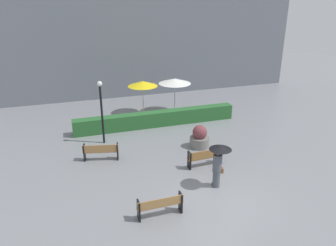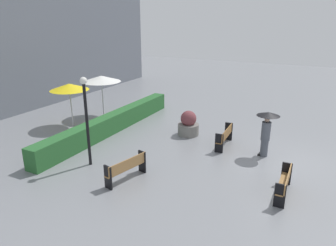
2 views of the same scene
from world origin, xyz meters
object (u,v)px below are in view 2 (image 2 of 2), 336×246
Objects in this scene: bench_far_left at (127,167)px; pedestrian_with_umbrella at (267,128)px; bench_mid_center at (225,136)px; patio_umbrella_white at (101,79)px; bench_near_left at (285,182)px; patio_umbrella_yellow at (69,87)px; planter_pot at (188,125)px; lamp_post at (86,112)px.

bench_far_left is 6.14m from pedestrian_with_umbrella.
bench_mid_center is 8.26m from patio_umbrella_white.
pedestrian_with_umbrella reaches higher than bench_near_left.
patio_umbrella_yellow reaches higher than bench_near_left.
pedestrian_with_umbrella is 10.30m from patio_umbrella_yellow.
patio_umbrella_white is at bearing 68.14° from bench_near_left.
planter_pot is at bearing -95.69° from patio_umbrella_white.
bench_near_left is at bearing -111.86° from patio_umbrella_white.
pedestrian_with_umbrella reaches higher than bench_mid_center.
patio_umbrella_yellow is 0.96× the size of patio_umbrella_white.
lamp_post is at bearing -146.63° from patio_umbrella_white.
pedestrian_with_umbrella is (-0.27, -1.85, 0.76)m from bench_mid_center.
patio_umbrella_yellow is at bearing 58.50° from bench_far_left.
bench_mid_center reaches higher than bench_near_left.
pedestrian_with_umbrella is 0.79× the size of patio_umbrella_white.
bench_far_left is 0.73× the size of patio_umbrella_white.
patio_umbrella_white is at bearing 81.56° from bench_mid_center.
planter_pot is 5.69m from lamp_post.
bench_near_left is 1.41× the size of planter_pot.
bench_far_left is at bearing 155.01° from bench_mid_center.
patio_umbrella_white is (5.98, 5.74, 1.79)m from bench_far_left.
bench_mid_center is at bearing 81.84° from pedestrian_with_umbrella.
bench_mid_center reaches higher than bench_far_left.
bench_near_left is 0.72× the size of patio_umbrella_white.
lamp_post is (0.42, 2.08, 1.72)m from bench_far_left.
bench_far_left reaches higher than bench_near_left.
bench_near_left is at bearing -81.33° from lamp_post.
bench_mid_center is 6.38m from lamp_post.
bench_mid_center is 2.20m from planter_pot.
bench_far_left is 0.76× the size of patio_umbrella_yellow.
lamp_post reaches higher than bench_far_left.
pedestrian_with_umbrella is at bearing -42.07° from bench_far_left.
patio_umbrella_yellow is (-1.62, 6.27, 1.65)m from planter_pot.
planter_pot is 6.68m from patio_umbrella_yellow.
lamp_post is (-1.13, 7.38, 1.74)m from bench_near_left.
patio_umbrella_white reaches higher than bench_far_left.
patio_umbrella_yellow is at bearing 79.02° from bench_near_left.
bench_mid_center is 8.61m from patio_umbrella_yellow.
bench_mid_center is 4.47m from bench_near_left.
bench_mid_center is 0.50× the size of lamp_post.
bench_mid_center is at bearing -105.85° from planter_pot.
patio_umbrella_yellow is (3.35, 4.07, -0.04)m from lamp_post.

